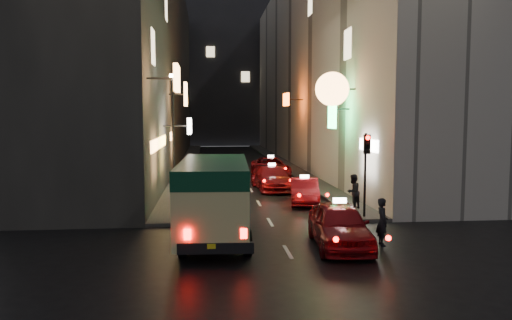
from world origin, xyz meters
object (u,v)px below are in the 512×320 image
object	(u,v)px
traffic_light	(366,157)
minibus	(214,190)
pedestrian_crossing	(382,219)
lamp_post	(173,129)
taxi_near	(339,221)

from	to	relation	value
traffic_light	minibus	bearing A→B (deg)	-156.95
pedestrian_crossing	traffic_light	world-z (taller)	traffic_light
traffic_light	pedestrian_crossing	bearing A→B (deg)	-100.03
minibus	lamp_post	bearing A→B (deg)	104.52
lamp_post	pedestrian_crossing	bearing A→B (deg)	-48.53
minibus	pedestrian_crossing	world-z (taller)	minibus
traffic_light	lamp_post	xyz separation A→B (m)	(-8.20, 4.53, 1.04)
taxi_near	traffic_light	distance (m)	4.92
traffic_light	taxi_near	bearing A→B (deg)	-118.62
taxi_near	lamp_post	bearing A→B (deg)	125.12
taxi_near	minibus	bearing A→B (deg)	162.29
minibus	traffic_light	bearing A→B (deg)	23.05
lamp_post	traffic_light	bearing A→B (deg)	-28.91
pedestrian_crossing	lamp_post	xyz separation A→B (m)	(-7.50, 8.49, 2.81)
pedestrian_crossing	lamp_post	bearing A→B (deg)	43.50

